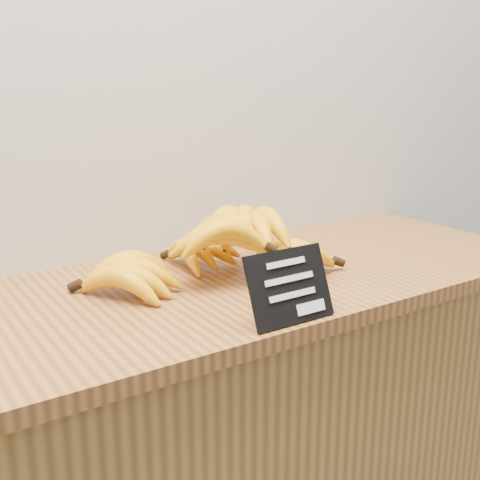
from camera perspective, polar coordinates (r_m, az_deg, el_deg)
The scene contains 3 objects.
counter_top at distance 1.19m, azimuth -1.32°, elevation -4.36°, with size 1.42×0.54×0.03m, color #9A642F.
chalkboard_sign at distance 0.97m, azimuth 4.74°, elevation -4.42°, with size 0.15×0.01×0.12m, color black.
banana_pile at distance 1.17m, azimuth -1.77°, elevation -0.92°, with size 0.50×0.36×0.12m.
Camera 1 is at (-0.42, 1.80, 1.31)m, focal length 45.00 mm.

